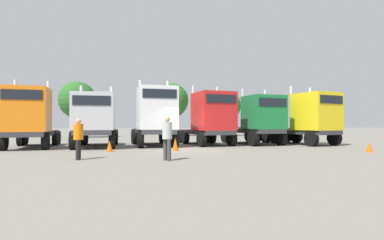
{
  "coord_description": "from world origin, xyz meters",
  "views": [
    {
      "loc": [
        -3.08,
        -18.28,
        1.49
      ],
      "look_at": [
        0.99,
        3.71,
        1.79
      ],
      "focal_mm": 29.4,
      "sensor_mm": 36.0,
      "label": 1
    }
  ],
  "objects_px": {
    "semi_truck_silver": "(95,119)",
    "semi_truck_yellow": "(310,118)",
    "traffic_cone_near": "(369,147)",
    "semi_truck_red": "(211,118)",
    "visitor_in_hivis": "(78,136)",
    "semi_truck_green": "(259,119)",
    "traffic_cone_mid": "(175,145)",
    "semi_truck_orange": "(29,118)",
    "traffic_cone_far": "(110,146)",
    "visitor_with_camera": "(167,135)",
    "semi_truck_white": "(155,116)"
  },
  "relations": [
    {
      "from": "semi_truck_silver",
      "to": "semi_truck_yellow",
      "type": "relative_size",
      "value": 1.01
    },
    {
      "from": "traffic_cone_near",
      "to": "semi_truck_red",
      "type": "bearing_deg",
      "value": 136.51
    },
    {
      "from": "semi_truck_red",
      "to": "visitor_in_hivis",
      "type": "xyz_separation_m",
      "value": [
        -7.57,
        -7.54,
        -0.93
      ]
    },
    {
      "from": "semi_truck_green",
      "to": "semi_truck_yellow",
      "type": "bearing_deg",
      "value": 69.16
    },
    {
      "from": "semi_truck_green",
      "to": "semi_truck_yellow",
      "type": "xyz_separation_m",
      "value": [
        3.58,
        -0.78,
        0.1
      ]
    },
    {
      "from": "semi_truck_green",
      "to": "traffic_cone_mid",
      "type": "height_order",
      "value": "semi_truck_green"
    },
    {
      "from": "semi_truck_yellow",
      "to": "semi_truck_orange",
      "type": "bearing_deg",
      "value": -105.43
    },
    {
      "from": "traffic_cone_far",
      "to": "semi_truck_red",
      "type": "bearing_deg",
      "value": 30.17
    },
    {
      "from": "semi_truck_silver",
      "to": "visitor_with_camera",
      "type": "height_order",
      "value": "semi_truck_silver"
    },
    {
      "from": "semi_truck_yellow",
      "to": "semi_truck_silver",
      "type": "bearing_deg",
      "value": -105.52
    },
    {
      "from": "semi_truck_orange",
      "to": "semi_truck_red",
      "type": "bearing_deg",
      "value": 88.44
    },
    {
      "from": "semi_truck_silver",
      "to": "semi_truck_yellow",
      "type": "height_order",
      "value": "semi_truck_yellow"
    },
    {
      "from": "traffic_cone_near",
      "to": "semi_truck_white",
      "type": "bearing_deg",
      "value": 150.07
    },
    {
      "from": "visitor_in_hivis",
      "to": "traffic_cone_mid",
      "type": "bearing_deg",
      "value": 39.41
    },
    {
      "from": "semi_truck_red",
      "to": "visitor_with_camera",
      "type": "relative_size",
      "value": 3.32
    },
    {
      "from": "visitor_with_camera",
      "to": "traffic_cone_mid",
      "type": "xyz_separation_m",
      "value": [
        0.94,
        4.59,
        -0.7
      ]
    },
    {
      "from": "semi_truck_orange",
      "to": "traffic_cone_far",
      "type": "height_order",
      "value": "semi_truck_orange"
    },
    {
      "from": "semi_truck_yellow",
      "to": "traffic_cone_near",
      "type": "bearing_deg",
      "value": -16.58
    },
    {
      "from": "visitor_with_camera",
      "to": "traffic_cone_mid",
      "type": "distance_m",
      "value": 4.74
    },
    {
      "from": "semi_truck_yellow",
      "to": "visitor_with_camera",
      "type": "bearing_deg",
      "value": -70.55
    },
    {
      "from": "traffic_cone_near",
      "to": "semi_truck_yellow",
      "type": "bearing_deg",
      "value": 88.82
    },
    {
      "from": "semi_truck_white",
      "to": "semi_truck_yellow",
      "type": "distance_m",
      "value": 11.05
    },
    {
      "from": "semi_truck_silver",
      "to": "visitor_in_hivis",
      "type": "relative_size",
      "value": 3.7
    },
    {
      "from": "semi_truck_white",
      "to": "semi_truck_yellow",
      "type": "bearing_deg",
      "value": 83.16
    },
    {
      "from": "semi_truck_orange",
      "to": "traffic_cone_near",
      "type": "height_order",
      "value": "semi_truck_orange"
    },
    {
      "from": "visitor_in_hivis",
      "to": "semi_truck_yellow",
      "type": "bearing_deg",
      "value": 25.73
    },
    {
      "from": "semi_truck_silver",
      "to": "traffic_cone_far",
      "type": "distance_m",
      "value": 3.58
    },
    {
      "from": "semi_truck_orange",
      "to": "semi_truck_white",
      "type": "xyz_separation_m",
      "value": [
        7.67,
        0.4,
        0.12
      ]
    },
    {
      "from": "semi_truck_red",
      "to": "semi_truck_green",
      "type": "relative_size",
      "value": 1.0
    },
    {
      "from": "semi_truck_orange",
      "to": "semi_truck_white",
      "type": "height_order",
      "value": "semi_truck_white"
    },
    {
      "from": "visitor_in_hivis",
      "to": "semi_truck_orange",
      "type": "bearing_deg",
      "value": 121.59
    },
    {
      "from": "semi_truck_red",
      "to": "traffic_cone_far",
      "type": "bearing_deg",
      "value": -69.25
    },
    {
      "from": "semi_truck_orange",
      "to": "semi_truck_green",
      "type": "xyz_separation_m",
      "value": [
        15.13,
        0.78,
        -0.06
      ]
    },
    {
      "from": "semi_truck_orange",
      "to": "traffic_cone_mid",
      "type": "bearing_deg",
      "value": 64.33
    },
    {
      "from": "semi_truck_green",
      "to": "semi_truck_yellow",
      "type": "relative_size",
      "value": 0.95
    },
    {
      "from": "semi_truck_orange",
      "to": "visitor_with_camera",
      "type": "distance_m",
      "value": 10.88
    },
    {
      "from": "semi_truck_red",
      "to": "semi_truck_silver",
      "type": "bearing_deg",
      "value": -93.72
    },
    {
      "from": "visitor_in_hivis",
      "to": "traffic_cone_mid",
      "type": "height_order",
      "value": "visitor_in_hivis"
    },
    {
      "from": "semi_truck_orange",
      "to": "semi_truck_green",
      "type": "bearing_deg",
      "value": 87.46
    },
    {
      "from": "traffic_cone_mid",
      "to": "semi_truck_red",
      "type": "bearing_deg",
      "value": 52.7
    },
    {
      "from": "semi_truck_yellow",
      "to": "visitor_with_camera",
      "type": "relative_size",
      "value": 3.51
    },
    {
      "from": "semi_truck_green",
      "to": "visitor_with_camera",
      "type": "distance_m",
      "value": 11.38
    },
    {
      "from": "visitor_in_hivis",
      "to": "visitor_with_camera",
      "type": "distance_m",
      "value": 3.77
    },
    {
      "from": "semi_truck_yellow",
      "to": "visitor_in_hivis",
      "type": "relative_size",
      "value": 3.66
    },
    {
      "from": "semi_truck_silver",
      "to": "traffic_cone_mid",
      "type": "relative_size",
      "value": 9.12
    },
    {
      "from": "traffic_cone_far",
      "to": "visitor_with_camera",
      "type": "bearing_deg",
      "value": -60.74
    },
    {
      "from": "traffic_cone_mid",
      "to": "traffic_cone_far",
      "type": "height_order",
      "value": "traffic_cone_mid"
    },
    {
      "from": "semi_truck_silver",
      "to": "semi_truck_white",
      "type": "relative_size",
      "value": 1.02
    },
    {
      "from": "semi_truck_red",
      "to": "visitor_in_hivis",
      "type": "relative_size",
      "value": 3.47
    },
    {
      "from": "semi_truck_red",
      "to": "traffic_cone_mid",
      "type": "bearing_deg",
      "value": -46.72
    }
  ]
}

